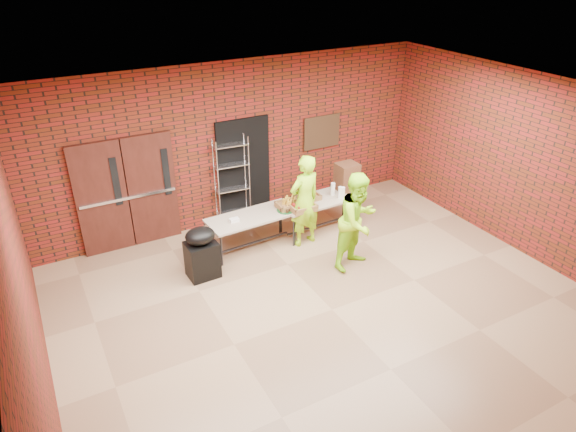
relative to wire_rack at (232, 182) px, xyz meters
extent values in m
cube|color=#89674A|center=(0.22, -3.32, -0.93)|extent=(8.00, 7.00, 0.04)
cube|color=silver|center=(0.22, -3.32, 2.31)|extent=(8.00, 7.00, 0.04)
cube|color=maroon|center=(0.22, 0.20, 0.69)|extent=(8.00, 0.04, 3.20)
cube|color=maroon|center=(0.22, -6.84, 0.69)|extent=(8.00, 0.04, 3.20)
cube|color=maroon|center=(-3.80, -3.32, 0.69)|extent=(0.04, 7.00, 3.20)
cube|color=maroon|center=(4.24, -3.32, 0.69)|extent=(0.04, 7.00, 3.20)
cube|color=#481C14|center=(-2.43, 0.12, 0.14)|extent=(0.88, 0.08, 2.10)
cube|color=#481C14|center=(-1.53, 0.12, 0.14)|extent=(0.88, 0.08, 2.10)
cube|color=black|center=(-2.15, 0.07, 0.44)|extent=(0.12, 0.02, 0.90)
cube|color=black|center=(-1.25, 0.07, 0.44)|extent=(0.12, 0.02, 0.90)
cube|color=silver|center=(-1.98, 0.06, 0.09)|extent=(1.70, 0.04, 0.05)
cube|color=black|center=(0.32, 0.14, 0.14)|extent=(1.10, 0.06, 2.10)
cube|color=#382516|center=(2.12, 0.13, 0.64)|extent=(0.85, 0.04, 0.70)
cube|color=tan|center=(-0.08, -1.07, -0.25)|extent=(1.69, 0.78, 0.04)
cube|color=#2C2C30|center=(-0.08, -1.07, -0.80)|extent=(1.47, 0.12, 0.03)
cylinder|color=#2C2C30|center=(-0.81, -0.79, -0.59)|extent=(0.03, 0.03, 0.64)
cylinder|color=#2C2C30|center=(0.66, -0.79, -0.59)|extent=(0.03, 0.03, 0.64)
cylinder|color=#2C2C30|center=(-0.81, -1.34, -0.59)|extent=(0.03, 0.03, 0.64)
cylinder|color=#2C2C30|center=(0.66, -1.34, -0.59)|extent=(0.03, 0.03, 0.64)
cube|color=tan|center=(1.37, -1.08, -0.24)|extent=(1.71, 0.77, 0.04)
cube|color=#2C2C30|center=(1.37, -1.08, -0.80)|extent=(1.49, 0.10, 0.03)
cylinder|color=#2C2C30|center=(0.62, -0.80, -0.59)|extent=(0.03, 0.03, 0.65)
cylinder|color=#2C2C30|center=(2.12, -0.80, -0.59)|extent=(0.03, 0.03, 0.65)
cylinder|color=#2C2C30|center=(0.62, -1.36, -0.59)|extent=(0.03, 0.03, 0.65)
cylinder|color=#2C2C30|center=(2.12, -1.36, -0.59)|extent=(0.03, 0.03, 0.65)
cube|color=olive|center=(0.65, -1.10, -0.19)|extent=(0.43, 0.33, 0.07)
cube|color=olive|center=(1.16, -0.99, -0.19)|extent=(0.41, 0.32, 0.06)
cube|color=olive|center=(0.83, -1.31, -0.18)|extent=(0.47, 0.37, 0.07)
cylinder|color=#155020|center=(0.57, -1.18, -0.22)|extent=(0.36, 0.36, 0.01)
cube|color=white|center=(-0.45, -1.11, -0.20)|extent=(0.17, 0.11, 0.06)
cube|color=brown|center=(2.06, -0.95, 0.05)|extent=(0.41, 0.37, 0.54)
cylinder|color=white|center=(1.71, -1.24, -0.10)|extent=(0.08, 0.08, 0.24)
cylinder|color=white|center=(1.75, -1.28, -0.10)|extent=(0.08, 0.08, 0.24)
cylinder|color=white|center=(1.66, -1.06, -0.09)|extent=(0.09, 0.09, 0.26)
cube|color=black|center=(-1.21, -1.49, -0.59)|extent=(0.52, 0.44, 0.65)
ellipsoid|color=black|center=(-1.21, -1.49, -0.12)|extent=(0.52, 0.44, 0.28)
imported|color=#ADFF1C|center=(0.85, -1.35, -0.03)|extent=(0.70, 0.52, 1.77)
imported|color=#ADFF1C|center=(1.28, -2.43, -0.04)|extent=(1.00, 0.87, 1.74)
camera|label=1|loc=(-3.43, -8.57, 4.12)|focal=32.00mm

